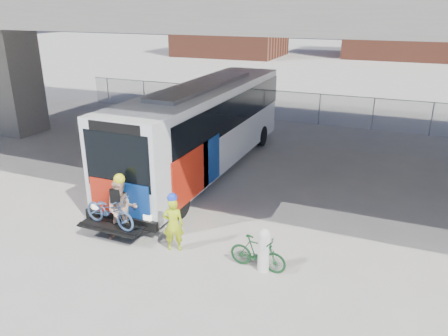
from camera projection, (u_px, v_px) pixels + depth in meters
The scene contains 9 objects.
ground at pixel (224, 200), 15.82m from camera, with size 160.00×160.00×0.00m, color #9E9991.
bus at pixel (204, 122), 18.08m from camera, with size 2.67×13.01×3.69m.
overpass at pixel (264, 8), 16.98m from camera, with size 40.00×16.00×7.95m.
chainlink_fence at pixel (303, 99), 25.68m from camera, with size 30.00×0.06×30.00m.
brick_buildings at pixel (381, 15), 55.10m from camera, with size 54.00×22.00×12.00m.
bollard at pixel (264, 248), 11.43m from camera, with size 0.32×0.32×1.23m.
cyclist_hivis at pixel (173, 223), 12.34m from camera, with size 0.69×0.58×1.78m.
cyclist_tan at pixel (122, 208), 12.92m from camera, with size 1.17×1.11×2.09m.
bike_parked at pixel (258, 253), 11.56m from camera, with size 0.45×1.59×0.95m, color #14411E.
Camera 1 is at (5.58, -13.28, 6.64)m, focal length 35.00 mm.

